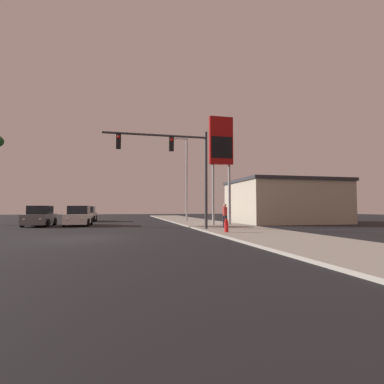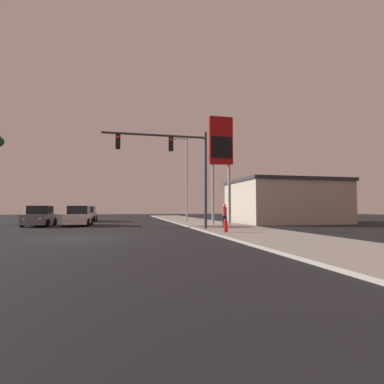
{
  "view_description": "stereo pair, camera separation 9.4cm",
  "coord_description": "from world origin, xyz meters",
  "px_view_note": "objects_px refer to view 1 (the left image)",
  "views": [
    {
      "loc": [
        2.06,
        -15.64,
        1.49
      ],
      "look_at": [
        9.04,
        14.54,
        3.15
      ],
      "focal_mm": 28.0,
      "sensor_mm": 36.0,
      "label": 1
    },
    {
      "loc": [
        2.15,
        -15.66,
        1.49
      ],
      "look_at": [
        9.04,
        14.54,
        3.15
      ],
      "focal_mm": 28.0,
      "sensor_mm": 36.0,
      "label": 2
    }
  ],
  "objects_px": {
    "gas_station_sign": "(221,147)",
    "pedestrian_on_sidewalk": "(225,215)",
    "car_silver": "(87,215)",
    "fire_hydrant": "(226,226)",
    "street_lamp": "(186,174)",
    "traffic_light_mast": "(178,159)",
    "car_grey": "(40,217)",
    "car_white": "(79,217)"
  },
  "relations": [
    {
      "from": "gas_station_sign",
      "to": "fire_hydrant",
      "type": "relative_size",
      "value": 11.84
    },
    {
      "from": "car_grey",
      "to": "gas_station_sign",
      "type": "distance_m",
      "value": 16.08
    },
    {
      "from": "traffic_light_mast",
      "to": "pedestrian_on_sidewalk",
      "type": "distance_m",
      "value": 5.09
    },
    {
      "from": "car_silver",
      "to": "street_lamp",
      "type": "height_order",
      "value": "street_lamp"
    },
    {
      "from": "car_white",
      "to": "gas_station_sign",
      "type": "distance_m",
      "value": 13.42
    },
    {
      "from": "car_silver",
      "to": "fire_hydrant",
      "type": "relative_size",
      "value": 5.71
    },
    {
      "from": "car_grey",
      "to": "street_lamp",
      "type": "bearing_deg",
      "value": -160.95
    },
    {
      "from": "car_white",
      "to": "traffic_light_mast",
      "type": "height_order",
      "value": "traffic_light_mast"
    },
    {
      "from": "street_lamp",
      "to": "fire_hydrant",
      "type": "bearing_deg",
      "value": -92.96
    },
    {
      "from": "car_white",
      "to": "gas_station_sign",
      "type": "relative_size",
      "value": 0.48
    },
    {
      "from": "car_silver",
      "to": "gas_station_sign",
      "type": "relative_size",
      "value": 0.48
    },
    {
      "from": "fire_hydrant",
      "to": "car_silver",
      "type": "bearing_deg",
      "value": 116.59
    },
    {
      "from": "car_silver",
      "to": "fire_hydrant",
      "type": "bearing_deg",
      "value": 118.41
    },
    {
      "from": "car_silver",
      "to": "pedestrian_on_sidewalk",
      "type": "relative_size",
      "value": 2.6
    },
    {
      "from": "car_silver",
      "to": "pedestrian_on_sidewalk",
      "type": "xyz_separation_m",
      "value": [
        10.93,
        -15.75,
        0.27
      ]
    },
    {
      "from": "car_white",
      "to": "car_grey",
      "type": "distance_m",
      "value": 3.02
    },
    {
      "from": "traffic_light_mast",
      "to": "pedestrian_on_sidewalk",
      "type": "xyz_separation_m",
      "value": [
        3.47,
        0.65,
        -3.67
      ]
    },
    {
      "from": "pedestrian_on_sidewalk",
      "to": "car_silver",
      "type": "bearing_deg",
      "value": 124.75
    },
    {
      "from": "traffic_light_mast",
      "to": "car_silver",
      "type": "bearing_deg",
      "value": 114.44
    },
    {
      "from": "traffic_light_mast",
      "to": "street_lamp",
      "type": "height_order",
      "value": "street_lamp"
    },
    {
      "from": "car_white",
      "to": "car_silver",
      "type": "bearing_deg",
      "value": -86.97
    },
    {
      "from": "gas_station_sign",
      "to": "pedestrian_on_sidewalk",
      "type": "bearing_deg",
      "value": -104.9
    },
    {
      "from": "car_grey",
      "to": "pedestrian_on_sidewalk",
      "type": "distance_m",
      "value": 15.32
    },
    {
      "from": "car_white",
      "to": "traffic_light_mast",
      "type": "distance_m",
      "value": 11.25
    },
    {
      "from": "car_grey",
      "to": "fire_hydrant",
      "type": "bearing_deg",
      "value": 139.58
    },
    {
      "from": "car_grey",
      "to": "fire_hydrant",
      "type": "distance_m",
      "value": 16.38
    },
    {
      "from": "gas_station_sign",
      "to": "fire_hydrant",
      "type": "distance_m",
      "value": 9.81
    },
    {
      "from": "car_silver",
      "to": "car_white",
      "type": "bearing_deg",
      "value": 93.99
    },
    {
      "from": "car_silver",
      "to": "fire_hydrant",
      "type": "height_order",
      "value": "car_silver"
    },
    {
      "from": "pedestrian_on_sidewalk",
      "to": "traffic_light_mast",
      "type": "bearing_deg",
      "value": -169.39
    },
    {
      "from": "street_lamp",
      "to": "gas_station_sign",
      "type": "relative_size",
      "value": 1.0
    },
    {
      "from": "car_white",
      "to": "car_grey",
      "type": "height_order",
      "value": "same"
    },
    {
      "from": "car_grey",
      "to": "traffic_light_mast",
      "type": "relative_size",
      "value": 0.63
    },
    {
      "from": "car_silver",
      "to": "traffic_light_mast",
      "type": "xyz_separation_m",
      "value": [
        7.45,
        -16.4,
        3.94
      ]
    },
    {
      "from": "car_grey",
      "to": "car_silver",
      "type": "bearing_deg",
      "value": -106.82
    },
    {
      "from": "car_silver",
      "to": "car_grey",
      "type": "relative_size",
      "value": 1.01
    },
    {
      "from": "street_lamp",
      "to": "pedestrian_on_sidewalk",
      "type": "height_order",
      "value": "street_lamp"
    },
    {
      "from": "car_white",
      "to": "pedestrian_on_sidewalk",
      "type": "height_order",
      "value": "pedestrian_on_sidewalk"
    },
    {
      "from": "traffic_light_mast",
      "to": "street_lamp",
      "type": "bearing_deg",
      "value": 75.91
    },
    {
      "from": "fire_hydrant",
      "to": "street_lamp",
      "type": "bearing_deg",
      "value": 87.04
    },
    {
      "from": "traffic_light_mast",
      "to": "fire_hydrant",
      "type": "distance_m",
      "value": 5.65
    },
    {
      "from": "traffic_light_mast",
      "to": "fire_hydrant",
      "type": "relative_size",
      "value": 8.99
    }
  ]
}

